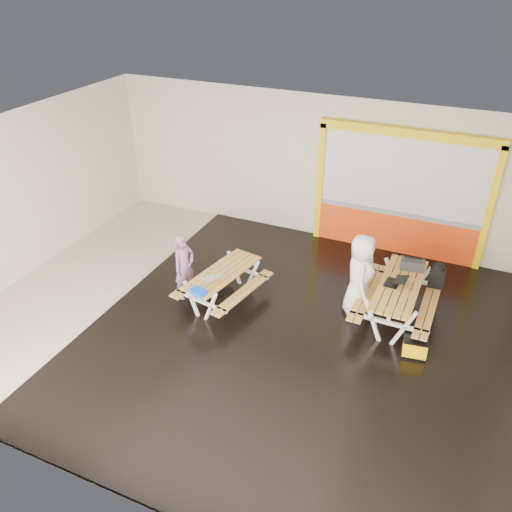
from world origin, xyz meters
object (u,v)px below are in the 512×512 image
at_px(blue_pouch, 198,292).
at_px(toolbox, 412,264).
at_px(picnic_table_left, 223,279).
at_px(backpack, 437,276).
at_px(person_left, 184,266).
at_px(dark_case, 360,305).
at_px(person_right, 360,276).
at_px(laptop_right, 395,282).
at_px(picnic_table_right, 398,293).
at_px(fluke_bag, 415,348).
at_px(laptop_left, 212,278).

height_order(blue_pouch, toolbox, toolbox).
distance_m(picnic_table_left, backpack, 4.19).
relative_size(person_left, dark_case, 3.63).
xyz_separation_m(person_right, toolbox, (0.85, 0.71, 0.06)).
distance_m(picnic_table_left, laptop_right, 3.33).
xyz_separation_m(picnic_table_left, picnic_table_right, (3.30, 0.83, 0.08)).
bearing_deg(picnic_table_right, blue_pouch, -153.55).
xyz_separation_m(person_left, dark_case, (3.37, 1.05, -0.65)).
relative_size(person_left, fluke_bag, 3.05).
xyz_separation_m(laptop_right, blue_pouch, (-3.28, -1.63, -0.11)).
xyz_separation_m(person_left, laptop_left, (0.71, -0.16, 0.01)).
xyz_separation_m(picnic_table_right, person_right, (-0.74, -0.08, 0.24)).
distance_m(picnic_table_right, dark_case, 0.87).
relative_size(picnic_table_left, picnic_table_right, 0.96).
xyz_separation_m(picnic_table_left, backpack, (3.90, 1.52, 0.20)).
height_order(picnic_table_left, blue_pouch, blue_pouch).
height_order(dark_case, fluke_bag, fluke_bag).
bearing_deg(dark_case, laptop_left, -155.57).
bearing_deg(laptop_left, blue_pouch, -90.78).
relative_size(person_right, backpack, 3.38).
relative_size(picnic_table_left, toolbox, 4.26).
relative_size(picnic_table_right, dark_case, 5.48).
relative_size(laptop_right, toolbox, 0.89).
height_order(person_left, dark_case, person_left).
bearing_deg(toolbox, dark_case, -144.39).
xyz_separation_m(person_right, fluke_bag, (1.27, -0.89, -0.65)).
distance_m(picnic_table_right, fluke_bag, 1.18).
distance_m(person_left, dark_case, 3.59).
height_order(backpack, fluke_bag, backpack).
bearing_deg(toolbox, fluke_bag, -75.39).
bearing_deg(picnic_table_right, laptop_left, -160.96).
height_order(person_right, dark_case, person_right).
distance_m(person_left, person_right, 3.46).
bearing_deg(dark_case, fluke_bag, -39.77).
relative_size(picnic_table_left, fluke_bag, 4.41).
distance_m(picnic_table_right, backpack, 0.92).
height_order(blue_pouch, fluke_bag, blue_pouch).
bearing_deg(toolbox, blue_pouch, -146.46).
distance_m(laptop_right, backpack, 1.01).
bearing_deg(picnic_table_right, picnic_table_left, -165.93).
bearing_deg(blue_pouch, backpack, 30.80).
height_order(laptop_left, dark_case, laptop_left).
height_order(person_right, toolbox, person_right).
bearing_deg(laptop_left, backpack, 25.02).
xyz_separation_m(blue_pouch, backpack, (3.97, 2.37, -0.02)).
relative_size(person_left, toolbox, 2.95).
bearing_deg(laptop_left, toolbox, 27.26).
height_order(person_left, laptop_right, person_left).
distance_m(laptop_right, blue_pouch, 3.67).
distance_m(picnic_table_left, picnic_table_right, 3.41).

